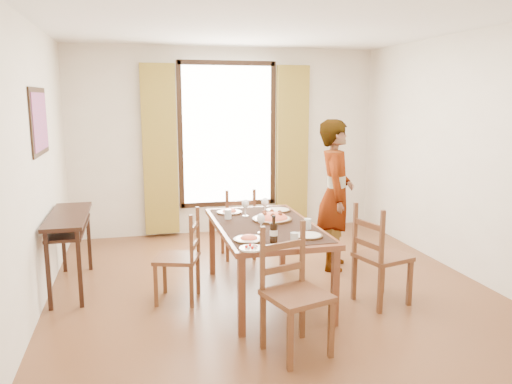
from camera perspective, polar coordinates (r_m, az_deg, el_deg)
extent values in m
plane|color=brown|center=(5.30, 1.90, -11.23)|extent=(5.00, 5.00, 0.00)
cube|color=silver|center=(7.38, -3.34, 5.78)|extent=(4.50, 0.10, 2.70)
cube|color=silver|center=(2.68, 16.81, -3.30)|extent=(4.50, 0.10, 2.70)
cube|color=silver|center=(4.86, -24.49, 2.30)|extent=(0.10, 5.00, 2.70)
cube|color=silver|center=(5.98, 23.28, 3.79)|extent=(0.10, 5.00, 2.70)
cube|color=white|center=(4.97, 2.11, 19.26)|extent=(4.50, 5.00, 0.04)
cube|color=white|center=(7.34, -3.31, 6.54)|extent=(1.30, 0.04, 2.00)
cube|color=olive|center=(7.19, -10.93, 4.67)|extent=(0.48, 0.10, 2.40)
cube|color=olive|center=(7.55, 4.15, 5.12)|extent=(0.48, 0.10, 2.40)
cube|color=black|center=(5.41, -23.56, 7.39)|extent=(0.02, 0.86, 0.66)
cube|color=#DF2945|center=(5.41, -23.46, 7.40)|extent=(0.01, 0.76, 0.56)
cube|color=black|center=(5.50, -20.68, -2.58)|extent=(0.38, 1.20, 0.04)
cube|color=black|center=(5.53, -20.60, -3.79)|extent=(0.34, 1.10, 0.03)
cube|color=black|center=(5.11, -22.66, -8.40)|extent=(0.04, 0.04, 0.76)
cube|color=black|center=(6.15, -21.16, -5.12)|extent=(0.04, 0.04, 0.76)
cube|color=black|center=(5.07, -19.50, -8.32)|extent=(0.04, 0.04, 0.76)
cube|color=black|center=(6.12, -18.55, -5.03)|extent=(0.04, 0.04, 0.76)
cube|color=brown|center=(4.94, 1.11, -4.01)|extent=(0.95, 1.69, 0.05)
cube|color=black|center=(4.93, 1.11, -3.70)|extent=(0.88, 1.56, 0.01)
cube|color=brown|center=(4.24, -1.66, -11.90)|extent=(0.06, 0.06, 0.70)
cube|color=brown|center=(5.70, -5.04, -5.96)|extent=(0.06, 0.06, 0.70)
cube|color=brown|center=(4.48, 9.02, -10.78)|extent=(0.06, 0.06, 0.70)
cube|color=brown|center=(5.88, 3.05, -5.41)|extent=(0.06, 0.06, 0.70)
cube|color=brown|center=(4.99, -9.03, -7.48)|extent=(0.51, 0.51, 0.04)
cube|color=brown|center=(5.26, -10.41, -9.06)|extent=(0.04, 0.04, 0.43)
cube|color=brown|center=(5.19, -6.65, -9.23)|extent=(0.04, 0.04, 0.43)
cube|color=brown|center=(4.95, -11.39, -10.39)|extent=(0.04, 0.04, 0.43)
cube|color=brown|center=(4.87, -7.40, -10.60)|extent=(0.04, 0.04, 0.43)
cube|color=brown|center=(5.05, -6.66, -4.36)|extent=(0.03, 0.03, 0.48)
cube|color=brown|center=(4.72, -7.41, -5.44)|extent=(0.03, 0.03, 0.48)
cube|color=brown|center=(4.91, -7.00, -5.96)|extent=(0.13, 0.34, 0.05)
cube|color=brown|center=(4.87, -7.04, -4.01)|extent=(0.13, 0.34, 0.05)
cube|color=brown|center=(6.28, -2.09, -3.68)|extent=(0.39, 0.39, 0.04)
cube|color=brown|center=(6.52, -0.93, -5.03)|extent=(0.04, 0.04, 0.42)
cube|color=brown|center=(6.21, -0.22, -5.85)|extent=(0.04, 0.04, 0.42)
cube|color=brown|center=(6.46, -3.85, -5.22)|extent=(0.04, 0.04, 0.42)
cube|color=brown|center=(6.14, -3.29, -6.06)|extent=(0.04, 0.04, 0.42)
cube|color=brown|center=(6.09, -0.20, -1.86)|extent=(0.03, 0.03, 0.47)
cube|color=brown|center=(6.02, -3.32, -2.02)|extent=(0.03, 0.03, 0.47)
cube|color=brown|center=(6.07, -1.75, -2.80)|extent=(0.34, 0.02, 0.05)
cube|color=brown|center=(6.04, -1.76, -1.25)|extent=(0.34, 0.02, 0.05)
cube|color=brown|center=(3.94, 4.70, -11.72)|extent=(0.55, 0.55, 0.04)
cube|color=brown|center=(3.80, 3.92, -16.56)|extent=(0.04, 0.04, 0.48)
cube|color=brown|center=(4.09, 0.81, -14.48)|extent=(0.04, 0.04, 0.48)
cube|color=brown|center=(4.01, 8.58, -15.15)|extent=(0.04, 0.04, 0.48)
cube|color=brown|center=(4.28, 5.29, -13.33)|extent=(0.04, 0.04, 0.48)
cube|color=brown|center=(3.91, 0.75, -7.74)|extent=(0.04, 0.04, 0.53)
cube|color=brown|center=(4.11, 5.33, -6.86)|extent=(0.04, 0.04, 0.53)
cube|color=brown|center=(4.04, 3.08, -8.72)|extent=(0.37, 0.13, 0.05)
cube|color=brown|center=(3.98, 3.11, -6.14)|extent=(0.37, 0.13, 0.05)
cube|color=brown|center=(5.02, 14.26, -7.17)|extent=(0.53, 0.53, 0.04)
cube|color=brown|center=(5.10, 17.15, -9.82)|extent=(0.04, 0.04, 0.47)
cube|color=brown|center=(4.85, 14.03, -10.74)|extent=(0.04, 0.04, 0.47)
cube|color=brown|center=(5.34, 14.24, -8.71)|extent=(0.04, 0.04, 0.47)
cube|color=brown|center=(5.10, 11.14, -9.50)|extent=(0.04, 0.04, 0.47)
cube|color=brown|center=(4.68, 14.21, -5.14)|extent=(0.04, 0.04, 0.52)
cube|color=brown|center=(4.95, 11.25, -4.16)|extent=(0.04, 0.04, 0.52)
cube|color=brown|center=(4.84, 12.64, -5.82)|extent=(0.12, 0.37, 0.05)
cube|color=brown|center=(4.80, 12.73, -3.68)|extent=(0.12, 0.37, 0.05)
imported|color=gray|center=(5.86, 9.05, -0.33)|extent=(0.94, 0.88, 1.74)
cylinder|color=silver|center=(4.75, 5.91, -3.64)|extent=(0.07, 0.07, 0.10)
cylinder|color=silver|center=(5.13, -3.22, -2.54)|extent=(0.07, 0.07, 0.10)
cylinder|color=silver|center=(4.26, 4.41, -5.31)|extent=(0.07, 0.07, 0.10)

